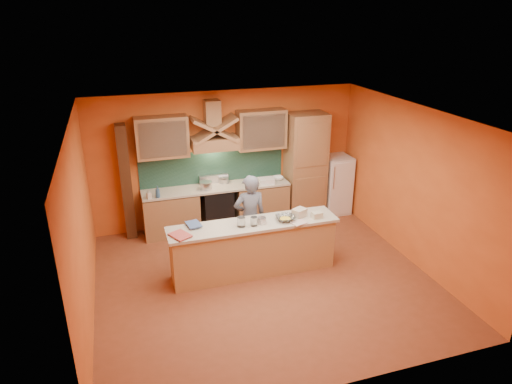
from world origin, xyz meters
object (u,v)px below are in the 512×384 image
object	(u,v)px
fridge	(336,184)
kitchen_scale	(262,221)
stove	(217,208)
person	(250,218)
mixing_bowl	(285,218)

from	to	relation	value
fridge	kitchen_scale	distance (m)	3.10
stove	fridge	xyz separation A→B (m)	(2.70, 0.00, 0.20)
person	mixing_bowl	distance (m)	0.75
fridge	kitchen_scale	bearing A→B (deg)	-140.39
stove	person	world-z (taller)	person
fridge	kitchen_scale	size ratio (longest dim) A/B	11.73
fridge	person	world-z (taller)	person
kitchen_scale	mixing_bowl	world-z (taller)	kitchen_scale
stove	kitchen_scale	world-z (taller)	kitchen_scale
fridge	kitchen_scale	world-z (taller)	fridge
fridge	stove	bearing A→B (deg)	180.00
person	mixing_bowl	xyz separation A→B (m)	(0.46, -0.57, 0.18)
kitchen_scale	mixing_bowl	xyz separation A→B (m)	(0.42, 0.00, -0.01)
fridge	person	xyz separation A→B (m)	(-2.41, -1.40, 0.16)
person	mixing_bowl	world-z (taller)	person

